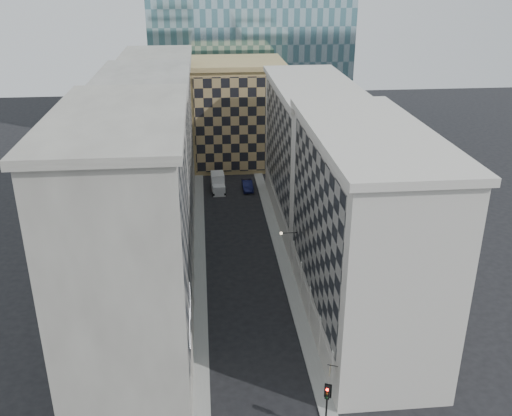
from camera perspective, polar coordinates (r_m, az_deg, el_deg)
sidewalk_west at (r=72.63m, az=-5.64°, el=-5.14°), size 1.50×100.00×0.15m
sidewalk_east at (r=73.25m, az=2.62°, el=-4.78°), size 1.50×100.00×0.15m
bldg_left_a at (r=50.77m, az=-12.41°, el=-3.86°), size 10.80×22.80×23.70m
bldg_left_b at (r=71.14m, az=-10.56°, el=3.87°), size 10.80×22.80×22.70m
bldg_left_c at (r=92.26m, az=-9.53°, el=8.11°), size 10.80×22.80×21.70m
bldg_right_a at (r=56.66m, az=10.57°, el=-2.42°), size 10.80×26.80×20.70m
bldg_right_b at (r=81.26m, az=5.53°, el=5.52°), size 10.80×28.80×19.70m
tan_block at (r=105.05m, az=-1.96°, el=9.48°), size 16.80×14.80×18.80m
church_tower at (r=116.24m, az=-3.61°, el=19.54°), size 7.20×7.20×51.50m
flagpoles_left at (r=47.97m, az=-6.63°, el=-10.46°), size 0.10×6.33×2.33m
bracket_lamp at (r=65.06m, az=2.69°, el=-2.53°), size 1.98×0.36×0.36m
traffic_light at (r=46.95m, az=7.12°, el=-18.41°), size 0.57×0.57×4.58m
box_truck at (r=93.69m, az=-3.82°, el=2.44°), size 2.27×5.18×2.80m
dark_car at (r=94.04m, az=-0.87°, el=2.28°), size 1.69×4.72×1.55m
shop_sign at (r=49.00m, az=7.43°, el=-15.74°), size 0.82×0.72×0.84m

